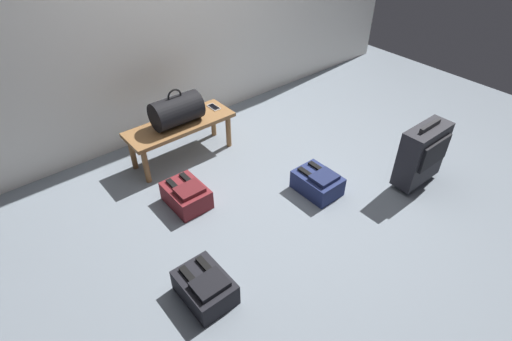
{
  "coord_description": "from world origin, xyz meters",
  "views": [
    {
      "loc": [
        -1.87,
        -1.81,
        2.26
      ],
      "look_at": [
        -0.23,
        0.18,
        0.25
      ],
      "focal_mm": 28.22,
      "sensor_mm": 36.0,
      "label": 1
    }
  ],
  "objects": [
    {
      "name": "backpack_maroon",
      "position": [
        -0.75,
        0.44,
        0.09
      ],
      "size": [
        0.28,
        0.38,
        0.21
      ],
      "color": "maroon",
      "rests_on": "ground"
    },
    {
      "name": "backpack_navy",
      "position": [
        0.19,
        -0.13,
        0.09
      ],
      "size": [
        0.28,
        0.38,
        0.21
      ],
      "color": "navy",
      "rests_on": "ground"
    },
    {
      "name": "duffel_bag_black",
      "position": [
        -0.43,
        1.04,
        0.5
      ],
      "size": [
        0.44,
        0.26,
        0.34
      ],
      "color": "black",
      "rests_on": "bench"
    },
    {
      "name": "backpack_dark",
      "position": [
        -1.13,
        -0.4,
        0.09
      ],
      "size": [
        0.28,
        0.38,
        0.21
      ],
      "color": "black",
      "rests_on": "ground"
    },
    {
      "name": "suitcase_upright_charcoal",
      "position": [
        0.94,
        -0.59,
        0.31
      ],
      "size": [
        0.46,
        0.21,
        0.6
      ],
      "color": "black",
      "rests_on": "ground"
    },
    {
      "name": "cell_phone",
      "position": [
        -0.02,
        1.07,
        0.38
      ],
      "size": [
        0.07,
        0.14,
        0.01
      ],
      "color": "silver",
      "rests_on": "bench"
    },
    {
      "name": "bench",
      "position": [
        -0.41,
        1.04,
        0.31
      ],
      "size": [
        1.0,
        0.36,
        0.37
      ],
      "color": "olive",
      "rests_on": "ground"
    },
    {
      "name": "ground_plane",
      "position": [
        0.0,
        0.0,
        0.0
      ],
      "size": [
        6.6,
        6.6,
        0.0
      ],
      "primitive_type": "plane",
      "color": "slate"
    }
  ]
}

